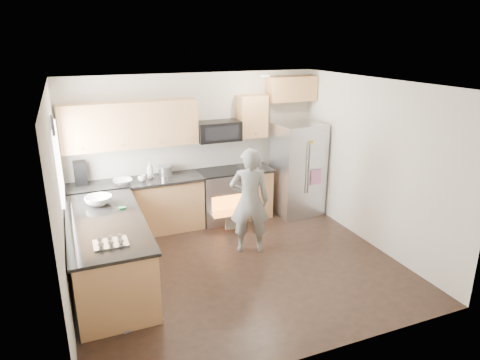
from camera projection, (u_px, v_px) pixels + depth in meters
name	position (u px, v px, depth m)	size (l,w,h in m)	color
ground	(238.00, 266.00, 6.21)	(4.50, 4.50, 0.00)	black
room_shell	(235.00, 155.00, 5.68)	(4.54, 4.04, 2.62)	beige
back_cabinet_run	(167.00, 174.00, 7.23)	(4.45, 0.64, 2.50)	#B88349
peninsula	(109.00, 251.00, 5.66)	(0.96, 2.36, 1.04)	#B88349
stove_range	(221.00, 184.00, 7.61)	(0.76, 0.97, 1.79)	#B7B7BC
refrigerator	(298.00, 170.00, 7.85)	(0.88, 0.71, 1.71)	#B7B7BC
person	(249.00, 201.00, 6.43)	(0.60, 0.39, 1.64)	gray
dish_rack	(138.00, 313.00, 5.03)	(0.53, 0.45, 0.29)	#B7B7BC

